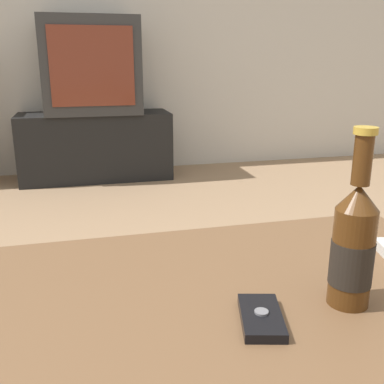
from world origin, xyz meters
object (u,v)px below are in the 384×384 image
(television, at_px, (91,66))
(beer_bottle, at_px, (353,245))
(tv_stand, at_px, (96,146))
(cell_phone, at_px, (261,317))

(television, xyz_separation_m, beer_bottle, (0.26, -2.71, -0.21))
(tv_stand, distance_m, television, 0.55)
(beer_bottle, bearing_deg, cell_phone, -173.94)
(tv_stand, bearing_deg, beer_bottle, -84.44)
(television, bearing_deg, cell_phone, -87.50)
(tv_stand, distance_m, cell_phone, 2.74)
(tv_stand, height_order, cell_phone, cell_phone)
(tv_stand, xyz_separation_m, beer_bottle, (0.26, -2.71, 0.34))
(television, height_order, cell_phone, television)
(television, bearing_deg, beer_bottle, -84.43)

